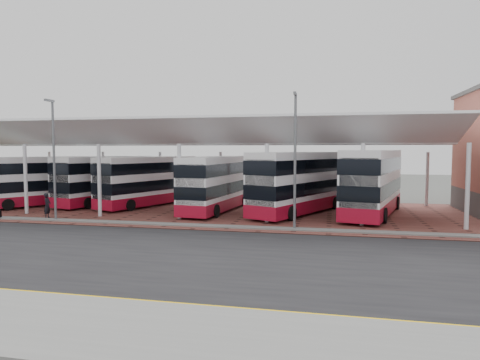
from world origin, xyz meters
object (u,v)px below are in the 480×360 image
(pedestrian, at_px, (47,206))
(bus_3, at_px, (217,184))
(bus_0, at_px, (43,181))
(bus_5, at_px, (373,183))
(bus_4, at_px, (300,183))
(bus_2, at_px, (148,181))
(bus_1, at_px, (105,180))

(pedestrian, bearing_deg, bus_3, -71.04)
(bus_0, bearing_deg, bus_5, 31.29)
(bus_4, distance_m, pedestrian, 18.02)
(bus_0, bearing_deg, pedestrian, -20.71)
(bus_2, bearing_deg, bus_0, -148.79)
(bus_2, height_order, bus_5, bus_5)
(bus_5, xyz_separation_m, pedestrian, (-22.13, -6.49, -1.46))
(bus_4, bearing_deg, bus_5, 27.88)
(bus_2, distance_m, bus_4, 13.02)
(bus_4, height_order, pedestrian, bus_4)
(bus_1, bearing_deg, bus_2, 8.06)
(bus_2, xyz_separation_m, pedestrian, (-3.97, -7.85, -1.18))
(bus_2, xyz_separation_m, bus_4, (12.91, -1.69, 0.20))
(bus_2, height_order, pedestrian, bus_2)
(bus_0, height_order, bus_5, bus_5)
(bus_3, relative_size, bus_4, 0.94)
(bus_1, bearing_deg, pedestrian, -74.52)
(bus_2, bearing_deg, bus_5, 15.35)
(bus_1, relative_size, bus_3, 1.00)
(bus_3, relative_size, bus_5, 0.89)
(bus_3, bearing_deg, bus_5, 7.79)
(bus_4, bearing_deg, bus_1, -162.65)
(bus_2, distance_m, bus_5, 18.22)
(bus_0, distance_m, bus_5, 27.02)
(bus_4, height_order, bus_5, bus_5)
(bus_1, xyz_separation_m, bus_2, (4.27, -0.40, -0.00))
(bus_3, distance_m, bus_5, 11.66)
(bus_5, distance_m, pedestrian, 23.11)
(bus_0, bearing_deg, bus_3, 30.61)
(bus_0, xyz_separation_m, pedestrian, (4.88, -6.04, -1.18))
(bus_1, xyz_separation_m, bus_4, (17.18, -2.09, 0.20))
(bus_4, relative_size, pedestrian, 6.34)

